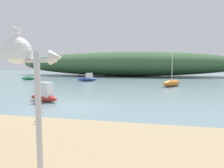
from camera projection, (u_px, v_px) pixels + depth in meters
name	position (u px, v px, depth m)	size (l,w,h in m)	color
ground_plane	(74.00, 107.00, 13.09)	(120.00, 120.00, 0.00)	gray
distant_hill	(126.00, 64.00, 46.18)	(49.58, 12.37, 5.29)	#3D6038
mast_structure	(24.00, 62.00, 4.11)	(1.24, 0.58, 3.00)	silver
seagull_on_radar	(16.00, 30.00, 4.08)	(0.28, 0.14, 0.21)	orange
motorboat_far_left	(88.00, 78.00, 32.13)	(3.18, 2.09, 1.22)	#2D4C9E
motorboat_off_point	(45.00, 95.00, 14.79)	(2.59, 1.46, 1.39)	#B72D28
sailboat_inner_mooring	(172.00, 83.00, 24.70)	(2.79, 3.55, 4.36)	orange
sailboat_by_sandbar	(29.00, 78.00, 34.76)	(2.25, 2.42, 2.98)	#287A4C
seagull_upper_strand	(37.00, 121.00, 8.62)	(0.19, 0.26, 0.20)	orange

